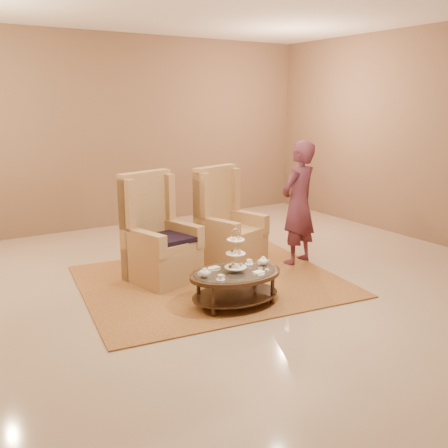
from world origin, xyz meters
TOP-DOWN VIEW (x-y plane):
  - ground at (0.00, 0.00)m, footprint 8.00×8.00m
  - ceiling at (0.00, 0.00)m, footprint 8.00×8.00m
  - wall_back at (0.00, 4.00)m, footprint 8.00×0.04m
  - wall_right at (4.00, 0.00)m, footprint 0.04×8.00m
  - rug at (-0.08, 0.41)m, footprint 3.57×3.10m
  - tea_table at (-0.23, -0.42)m, footprint 1.16×0.85m
  - armchair_left at (-0.63, 0.85)m, footprint 0.95×0.97m
  - armchair_right at (0.49, 0.94)m, footprint 0.95×0.97m
  - person at (1.38, 0.42)m, footprint 0.74×0.58m

SIDE VIEW (x-z plane):
  - ground at x=0.00m, z-range 0.00..0.00m
  - ceiling at x=0.00m, z-range -0.01..0.01m
  - rug at x=-0.08m, z-range 0.00..0.02m
  - tea_table at x=-0.23m, z-range -0.13..0.80m
  - armchair_right at x=0.49m, z-range -0.23..1.18m
  - armchair_left at x=-0.63m, z-range -0.23..1.19m
  - person at x=1.38m, z-range 0.00..1.78m
  - wall_back at x=0.00m, z-range 0.00..3.50m
  - wall_right at x=4.00m, z-range 0.00..3.50m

